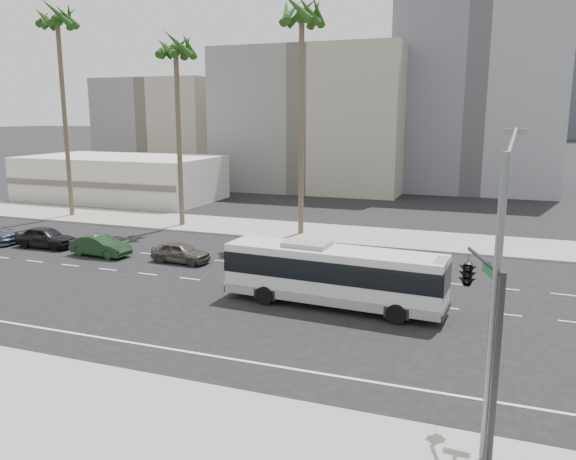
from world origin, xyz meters
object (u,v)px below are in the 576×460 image
at_px(palm_far, 57,24).
at_px(traffic_signal, 471,278).
at_px(palm_mid, 176,54).
at_px(car_c, 46,237).
at_px(streetlight_corner, 498,282).
at_px(car_a, 181,252).
at_px(palm_near, 302,22).
at_px(city_bus, 333,274).
at_px(car_b, 100,246).

bearing_deg(palm_far, traffic_signal, -34.13).
bearing_deg(palm_mid, traffic_signal, -44.77).
distance_m(car_c, streetlight_corner, 35.87).
bearing_deg(car_a, palm_far, 61.89).
bearing_deg(car_a, palm_near, -19.54).
bearing_deg(car_a, palm_mid, 33.46).
height_order(car_c, palm_mid, palm_mid).
bearing_deg(palm_far, car_c, -56.96).
bearing_deg(palm_near, city_bus, -65.53).
bearing_deg(car_a, car_c, 91.72).
xyz_separation_m(city_bus, palm_far, (-31.10, 16.55, 16.09)).
relative_size(city_bus, car_c, 2.49).
relative_size(streetlight_corner, palm_mid, 0.57).
bearing_deg(car_c, city_bus, -103.15).
height_order(car_b, palm_far, palm_far).
distance_m(streetlight_corner, palm_mid, 39.00).
distance_m(car_c, traffic_signal, 34.32).
bearing_deg(car_b, palm_near, -39.32).
distance_m(car_a, traffic_signal, 24.18).
bearing_deg(streetlight_corner, palm_mid, 137.99).
xyz_separation_m(traffic_signal, palm_far, (-38.15, 25.86, 13.01)).
bearing_deg(car_b, car_c, 86.82).
xyz_separation_m(city_bus, palm_near, (-7.36, 16.16, 15.03)).
distance_m(car_b, traffic_signal, 29.15).
height_order(city_bus, palm_near, palm_near).
xyz_separation_m(traffic_signal, palm_near, (-14.40, 25.47, 11.95)).
relative_size(city_bus, palm_mid, 0.71).
distance_m(car_b, palm_near, 22.58).
relative_size(streetlight_corner, traffic_signal, 1.62).
bearing_deg(palm_near, traffic_signal, -60.51).
bearing_deg(car_a, city_bus, -109.30).
xyz_separation_m(streetlight_corner, palm_mid, (-26.31, 27.17, 9.49)).
xyz_separation_m(city_bus, palm_mid, (-18.50, 16.03, 13.04)).
distance_m(car_b, streetlight_corner, 30.79).
bearing_deg(car_b, palm_mid, 5.13).
height_order(city_bus, car_b, city_bus).
distance_m(car_c, palm_far, 21.71).
bearing_deg(palm_mid, car_b, -88.83).
height_order(car_b, palm_near, palm_near).
xyz_separation_m(traffic_signal, palm_mid, (-25.54, 25.34, 9.96)).
bearing_deg(palm_near, car_c, -146.42).
relative_size(car_a, palm_near, 0.22).
height_order(streetlight_corner, palm_mid, palm_mid).
relative_size(city_bus, car_b, 2.61).
bearing_deg(car_c, palm_near, -57.07).
bearing_deg(palm_near, palm_far, 179.05).
distance_m(car_a, palm_mid, 19.03).
bearing_deg(car_a, traffic_signal, -123.66).
distance_m(streetlight_corner, palm_far, 49.39).
distance_m(car_a, palm_far, 28.13).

